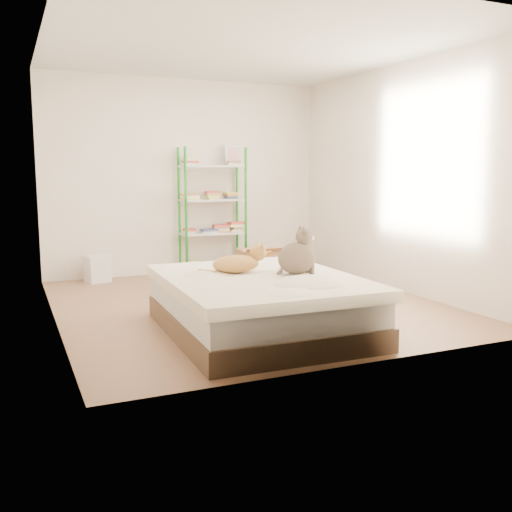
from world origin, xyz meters
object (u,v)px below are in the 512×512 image
grey_cat (296,251)px  shelf_unit (213,214)px  cardboard_box (261,264)px  white_bin (97,268)px  orange_cat (236,262)px  bed (259,304)px

grey_cat → shelf_unit: bearing=0.0°
shelf_unit → grey_cat: bearing=-95.5°
cardboard_box → white_bin: 2.07m
cardboard_box → grey_cat: bearing=-100.8°
orange_cat → cardboard_box: bearing=63.1°
grey_cat → white_bin: bearing=29.0°
cardboard_box → white_bin: bearing=168.9°
grey_cat → white_bin: (-1.27, 2.93, -0.52)m
orange_cat → bed: bearing=-59.0°
orange_cat → grey_cat: (0.46, -0.27, 0.10)m
shelf_unit → cardboard_box: 0.99m
cardboard_box → white_bin: size_ratio=1.63×
grey_cat → cardboard_box: bearing=-11.4°
bed → white_bin: 3.05m
cardboard_box → orange_cat: bearing=-113.5°
shelf_unit → bed: bearing=-102.0°
bed → shelf_unit: (0.62, 2.93, 0.57)m
white_bin → bed: bearing=-72.1°
shelf_unit → orange_cat: bearing=-105.4°
orange_cat → white_bin: orange_cat is taller
orange_cat → cardboard_box: 2.40m
grey_cat → cardboard_box: grey_cat is taller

